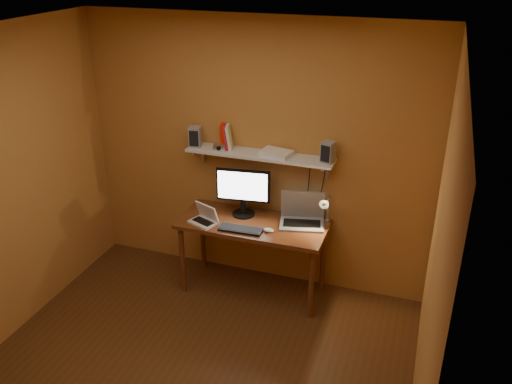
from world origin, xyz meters
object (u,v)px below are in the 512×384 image
at_px(laptop, 302,215).
at_px(desk_lamp, 326,207).
at_px(netbook, 205,217).
at_px(router, 276,153).
at_px(shelf_camera, 219,147).
at_px(speaker_left, 195,137).
at_px(speaker_right, 328,152).
at_px(desk, 253,231).
at_px(mouse, 269,230).
at_px(keyboard, 240,229).
at_px(monitor, 243,190).
at_px(wall_shelf, 260,155).

relative_size(laptop, desk_lamp, 1.23).
height_order(netbook, router, router).
height_order(netbook, shelf_camera, shelf_camera).
xyz_separation_m(speaker_left, speaker_right, (1.28, 0.01, -0.00)).
bearing_deg(speaker_right, router, -165.16).
distance_m(desk, mouse, 0.25).
bearing_deg(laptop, netbook, -174.22).
bearing_deg(laptop, keyboard, -159.07).
bearing_deg(speaker_left, keyboard, -43.65).
height_order(speaker_left, shelf_camera, speaker_left).
height_order(netbook, mouse, netbook).
distance_m(mouse, speaker_left, 1.13).
bearing_deg(speaker_left, desk, -27.51).
xyz_separation_m(mouse, router, (-0.03, 0.32, 0.63)).
height_order(desk, speaker_right, speaker_right).
relative_size(speaker_left, router, 0.70).
height_order(monitor, mouse, monitor).
bearing_deg(wall_shelf, shelf_camera, -171.34).
bearing_deg(keyboard, desk, 70.26).
relative_size(speaker_right, router, 0.69).
xyz_separation_m(mouse, desk_lamp, (0.47, 0.25, 0.19)).
distance_m(laptop, netbook, 0.91).
height_order(mouse, router, router).
bearing_deg(netbook, laptop, 40.75).
xyz_separation_m(netbook, speaker_right, (1.07, 0.33, 0.67)).
xyz_separation_m(desk, netbook, (-0.43, -0.14, 0.14)).
xyz_separation_m(monitor, speaker_right, (0.78, 0.06, 0.46)).
relative_size(desk, wall_shelf, 1.00).
relative_size(netbook, mouse, 3.12).
bearing_deg(shelf_camera, router, 6.58).
height_order(wall_shelf, mouse, wall_shelf).
distance_m(wall_shelf, monitor, 0.38).
distance_m(monitor, speaker_right, 0.91).
distance_m(netbook, mouse, 0.62).
relative_size(laptop, speaker_right, 2.41).
bearing_deg(keyboard, speaker_right, 25.33).
bearing_deg(wall_shelf, mouse, -58.50).
height_order(desk, mouse, mouse).
distance_m(keyboard, speaker_left, 0.99).
height_order(speaker_left, speaker_right, speaker_left).
distance_m(netbook, keyboard, 0.37).
distance_m(speaker_right, router, 0.48).
xyz_separation_m(mouse, speaker_left, (-0.83, 0.30, 0.70)).
distance_m(desk, wall_shelf, 0.72).
height_order(desk, shelf_camera, shelf_camera).
bearing_deg(laptop, desk_lamp, -19.07).
height_order(laptop, shelf_camera, shelf_camera).
bearing_deg(desk_lamp, monitor, 179.98).
distance_m(wall_shelf, keyboard, 0.71).
bearing_deg(shelf_camera, monitor, -2.27).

